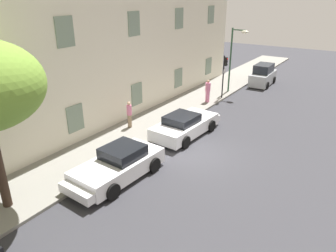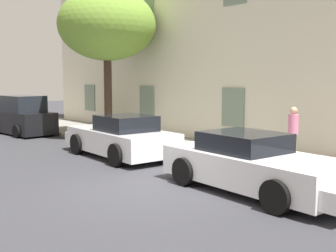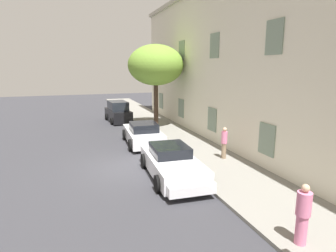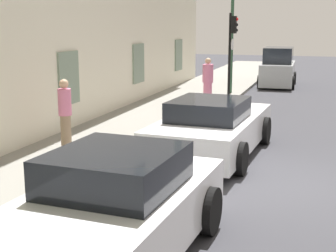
{
  "view_description": "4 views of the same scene",
  "coord_description": "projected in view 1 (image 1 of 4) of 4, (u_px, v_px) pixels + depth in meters",
  "views": [
    {
      "loc": [
        -13.49,
        -7.2,
        7.98
      ],
      "look_at": [
        0.33,
        1.92,
        1.03
      ],
      "focal_mm": 33.93,
      "sensor_mm": 36.0,
      "label": 1
    },
    {
      "loc": [
        8.01,
        -6.41,
        2.71
      ],
      "look_at": [
        -1.75,
        1.93,
        1.26
      ],
      "focal_mm": 45.13,
      "sensor_mm": 36.0,
      "label": 2
    },
    {
      "loc": [
        13.26,
        -2.52,
        4.94
      ],
      "look_at": [
        -3.0,
        3.13,
        1.31
      ],
      "focal_mm": 30.1,
      "sensor_mm": 36.0,
      "label": 3
    },
    {
      "loc": [
        -9.46,
        -0.84,
        3.12
      ],
      "look_at": [
        -2.24,
        1.49,
        1.51
      ],
      "focal_mm": 51.83,
      "sensor_mm": 36.0,
      "label": 4
    }
  ],
  "objects": [
    {
      "name": "sportscar_yellow_flank",
      "position": [
        186.0,
        125.0,
        19.22
      ],
      "size": [
        5.19,
        2.45,
        1.39
      ],
      "color": "white",
      "rests_on": "ground"
    },
    {
      "name": "hatchback_distant",
      "position": [
        263.0,
        76.0,
        29.56
      ],
      "size": [
        3.84,
        1.85,
        1.94
      ],
      "color": "#B2B7BC",
      "rests_on": "ground"
    },
    {
      "name": "street_lamp",
      "position": [
        236.0,
        48.0,
        25.81
      ],
      "size": [
        0.44,
        1.42,
        5.28
      ],
      "color": "#2D5138",
      "rests_on": "sidewalk"
    },
    {
      "name": "traffic_light",
      "position": [
        225.0,
        69.0,
        24.89
      ],
      "size": [
        0.44,
        0.36,
        3.38
      ],
      "color": "black",
      "rests_on": "sidewalk"
    },
    {
      "name": "pedestrian_admiring",
      "position": [
        208.0,
        91.0,
        24.43
      ],
      "size": [
        0.5,
        0.5,
        1.75
      ],
      "color": "pink",
      "rests_on": "sidewalk"
    },
    {
      "name": "ground_plane",
      "position": [
        194.0,
        153.0,
        17.12
      ],
      "size": [
        80.0,
        80.0,
        0.0
      ],
      "primitive_type": "plane",
      "color": "#333338"
    },
    {
      "name": "sportscar_red_lead",
      "position": [
        116.0,
        166.0,
        14.53
      ],
      "size": [
        4.95,
        2.44,
        1.46
      ],
      "color": "white",
      "rests_on": "ground"
    },
    {
      "name": "building_facade",
      "position": [
        79.0,
        43.0,
        19.29
      ],
      "size": [
        33.89,
        4.78,
        10.32
      ],
      "color": "beige",
      "rests_on": "ground"
    },
    {
      "name": "sidewalk",
      "position": [
        132.0,
        134.0,
        19.28
      ],
      "size": [
        60.0,
        3.54,
        0.14
      ],
      "primitive_type": "cube",
      "color": "gray",
      "rests_on": "ground"
    },
    {
      "name": "pedestrian_strolling",
      "position": [
        129.0,
        114.0,
        19.77
      ],
      "size": [
        0.44,
        0.44,
        1.69
      ],
      "color": "#8C7259",
      "rests_on": "sidewalk"
    }
  ]
}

